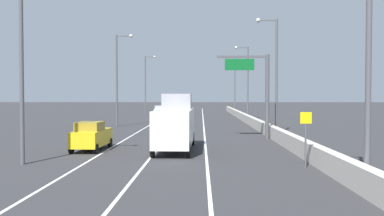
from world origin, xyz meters
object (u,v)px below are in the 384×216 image
(lamp_post_left_near, at_px, (25,50))
(car_green_3, at_px, (177,110))
(lamp_post_right_near, at_px, (363,33))
(car_white_0, at_px, (159,111))
(lamp_post_right_second, at_px, (274,69))
(lamp_post_left_far, at_px, (146,82))
(overhead_sign_gantry, at_px, (259,86))
(lamp_post_left_mid, at_px, (118,74))
(car_yellow_1, at_px, (91,136))
(lamp_post_right_fourth, at_px, (234,83))
(car_black_2, at_px, (169,107))
(speed_advisory_sign, at_px, (306,135))
(lamp_post_right_third, at_px, (246,78))
(box_truck, at_px, (175,125))

(lamp_post_left_near, height_order, car_green_3, lamp_post_left_near)
(lamp_post_right_near, distance_m, car_white_0, 64.84)
(lamp_post_right_second, bearing_deg, lamp_post_left_far, 113.78)
(overhead_sign_gantry, bearing_deg, lamp_post_left_mid, 136.35)
(car_yellow_1, bearing_deg, lamp_post_left_near, -108.22)
(lamp_post_left_near, distance_m, car_yellow_1, 8.55)
(lamp_post_right_fourth, xyz_separation_m, lamp_post_left_mid, (-17.04, -37.41, 0.00))
(car_yellow_1, relative_size, car_green_3, 1.14)
(lamp_post_right_second, relative_size, car_black_2, 2.52)
(speed_advisory_sign, height_order, car_black_2, speed_advisory_sign)
(lamp_post_right_second, distance_m, car_black_2, 59.29)
(speed_advisory_sign, height_order, car_green_3, speed_advisory_sign)
(lamp_post_left_mid, bearing_deg, lamp_post_right_third, 37.81)
(lamp_post_right_fourth, distance_m, car_black_2, 17.71)
(speed_advisory_sign, distance_m, lamp_post_right_second, 19.70)
(car_yellow_1, bearing_deg, lamp_post_right_near, -40.37)
(car_black_2, bearing_deg, car_green_3, -79.57)
(box_truck, bearing_deg, lamp_post_right_near, -55.42)
(lamp_post_right_third, height_order, lamp_post_left_near, same)
(lamp_post_left_near, relative_size, car_white_0, 2.55)
(speed_advisory_sign, relative_size, lamp_post_right_near, 0.26)
(overhead_sign_gantry, relative_size, car_black_2, 1.66)
(lamp_post_left_far, distance_m, box_truck, 52.46)
(lamp_post_right_fourth, relative_size, lamp_post_left_far, 1.00)
(lamp_post_right_near, height_order, car_white_0, lamp_post_right_near)
(overhead_sign_gantry, distance_m, lamp_post_right_fourth, 52.08)
(lamp_post_right_third, xyz_separation_m, box_truck, (-8.77, -35.90, -4.63))
(lamp_post_right_second, height_order, box_truck, lamp_post_right_second)
(lamp_post_right_fourth, xyz_separation_m, box_truck, (-8.69, -60.01, -4.63))
(lamp_post_right_third, height_order, lamp_post_left_far, same)
(car_black_2, bearing_deg, speed_advisory_sign, -80.35)
(lamp_post_left_mid, xyz_separation_m, box_truck, (8.35, -22.61, -4.63))
(lamp_post_right_second, bearing_deg, overhead_sign_gantry, -117.50)
(speed_advisory_sign, bearing_deg, lamp_post_right_third, 88.19)
(lamp_post_right_near, relative_size, lamp_post_right_fourth, 1.00)
(lamp_post_left_far, bearing_deg, overhead_sign_gantry, -70.36)
(car_green_3, bearing_deg, lamp_post_right_fourth, 23.40)
(speed_advisory_sign, height_order, car_white_0, speed_advisory_sign)
(lamp_post_right_second, xyz_separation_m, car_yellow_1, (-14.87, -11.85, -5.44))
(car_white_0, bearing_deg, lamp_post_left_far, 160.28)
(lamp_post_left_mid, height_order, car_yellow_1, lamp_post_left_mid)
(speed_advisory_sign, height_order, lamp_post_right_third, lamp_post_right_third)
(lamp_post_left_near, xyz_separation_m, car_white_0, (1.97, 56.96, -5.50))
(lamp_post_left_far, bearing_deg, car_black_2, 80.24)
(lamp_post_right_near, xyz_separation_m, car_green_3, (-11.48, 67.29, -5.47))
(car_black_2, bearing_deg, lamp_post_right_near, -80.19)
(lamp_post_left_near, xyz_separation_m, lamp_post_left_mid, (-0.36, 28.94, 0.00))
(lamp_post_left_far, bearing_deg, lamp_post_right_fourth, 26.13)
(lamp_post_right_fourth, bearing_deg, car_black_2, 147.73)
(overhead_sign_gantry, bearing_deg, lamp_post_right_third, 86.30)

